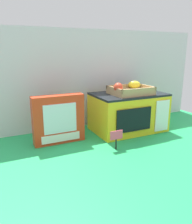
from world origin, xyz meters
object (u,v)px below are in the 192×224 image
Objects in this scene: food_groups_crate at (130,90)px; price_sign at (116,137)px; cookie_set_box at (59,119)px; toy_microwave at (128,112)px.

food_groups_crate is 0.35m from price_sign.
food_groups_crate is 2.41× the size of price_sign.
cookie_set_box is (-0.44, 0.01, -0.13)m from food_groups_crate.
food_groups_crate reaches higher than cookie_set_box.
price_sign is (-0.22, -0.22, -0.05)m from toy_microwave.
food_groups_crate is 0.88× the size of cookie_set_box.
food_groups_crate is at bearing 44.44° from price_sign.
cookie_set_box is at bearing 178.53° from food_groups_crate.
toy_microwave is 1.58× the size of cookie_set_box.
toy_microwave is 0.31m from price_sign.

